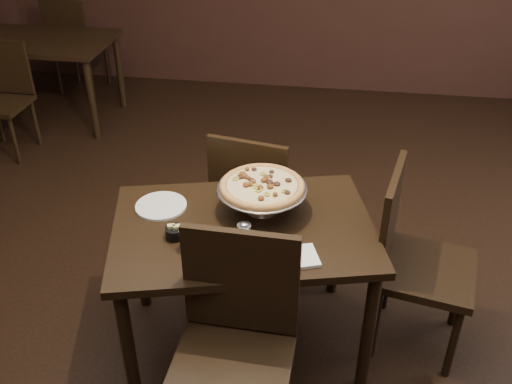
# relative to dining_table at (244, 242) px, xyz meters

# --- Properties ---
(room) EXTENTS (6.04, 7.04, 2.84)m
(room) POSITION_rel_dining_table_xyz_m (0.11, 0.00, 0.77)
(room) COLOR black
(room) RESTS_ON ground
(dining_table) EXTENTS (1.32, 1.04, 0.73)m
(dining_table) POSITION_rel_dining_table_xyz_m (0.00, 0.00, 0.00)
(dining_table) COLOR black
(dining_table) RESTS_ON ground
(background_table) EXTENTS (1.16, 0.78, 0.73)m
(background_table) POSITION_rel_dining_table_xyz_m (-2.15, 2.40, -0.00)
(background_table) COLOR black
(background_table) RESTS_ON ground
(pizza_stand) EXTENTS (0.42, 0.42, 0.17)m
(pizza_stand) POSITION_rel_dining_table_xyz_m (0.07, 0.12, 0.24)
(pizza_stand) COLOR silver
(pizza_stand) RESTS_ON dining_table
(parmesan_shaker) EXTENTS (0.06, 0.06, 0.10)m
(parmesan_shaker) POSITION_rel_dining_table_xyz_m (-0.21, -0.20, 0.14)
(parmesan_shaker) COLOR beige
(parmesan_shaker) RESTS_ON dining_table
(pepper_flake_shaker) EXTENTS (0.06, 0.06, 0.11)m
(pepper_flake_shaker) POSITION_rel_dining_table_xyz_m (0.03, -0.13, 0.15)
(pepper_flake_shaker) COLOR maroon
(pepper_flake_shaker) RESTS_ON dining_table
(packet_caddy) EXTENTS (0.08, 0.08, 0.06)m
(packet_caddy) POSITION_rel_dining_table_xyz_m (-0.28, -0.13, 0.12)
(packet_caddy) COLOR black
(packet_caddy) RESTS_ON dining_table
(napkin_stack) EXTENTS (0.19, 0.19, 0.02)m
(napkin_stack) POSITION_rel_dining_table_xyz_m (0.27, -0.20, 0.10)
(napkin_stack) COLOR white
(napkin_stack) RESTS_ON dining_table
(plate_left) EXTENTS (0.24, 0.24, 0.01)m
(plate_left) POSITION_rel_dining_table_xyz_m (-0.41, 0.09, 0.10)
(plate_left) COLOR white
(plate_left) RESTS_ON dining_table
(plate_near) EXTENTS (0.22, 0.22, 0.01)m
(plate_near) POSITION_rel_dining_table_xyz_m (0.09, -0.25, 0.10)
(plate_near) COLOR white
(plate_near) RESTS_ON dining_table
(serving_spatula) EXTENTS (0.15, 0.15, 0.02)m
(serving_spatula) POSITION_rel_dining_table_xyz_m (0.13, 0.05, 0.23)
(serving_spatula) COLOR silver
(serving_spatula) RESTS_ON pizza_stand
(chair_far) EXTENTS (0.50, 0.50, 0.92)m
(chair_far) POSITION_rel_dining_table_xyz_m (-0.03, 0.56, -0.13)
(chair_far) COLOR black
(chair_far) RESTS_ON ground
(chair_near) EXTENTS (0.47, 0.47, 0.98)m
(chair_near) POSITION_rel_dining_table_xyz_m (0.05, -0.52, -0.10)
(chair_near) COLOR black
(chair_near) RESTS_ON ground
(chair_side) EXTENTS (0.53, 0.53, 0.95)m
(chair_side) POSITION_rel_dining_table_xyz_m (0.78, 0.16, -0.11)
(chair_side) COLOR black
(chair_side) RESTS_ON ground
(bg_chair_far) EXTENTS (0.47, 0.47, 0.93)m
(bg_chair_far) POSITION_rel_dining_table_xyz_m (-2.16, 3.02, -0.12)
(bg_chair_far) COLOR black
(bg_chair_far) RESTS_ON ground
(bg_chair_near) EXTENTS (0.42, 0.42, 0.87)m
(bg_chair_near) POSITION_rel_dining_table_xyz_m (-2.22, 1.79, -0.15)
(bg_chair_near) COLOR black
(bg_chair_near) RESTS_ON ground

